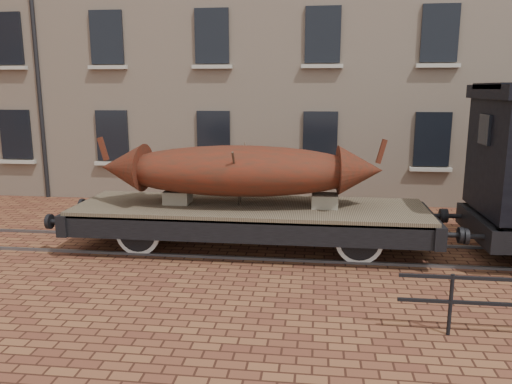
# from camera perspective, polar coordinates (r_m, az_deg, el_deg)

# --- Properties ---
(ground) EXTENTS (90.00, 90.00, 0.00)m
(ground) POSITION_cam_1_polar(r_m,az_deg,el_deg) (11.93, 2.33, -6.68)
(ground) COLOR #5A2E1F
(warehouse_cream) EXTENTS (40.00, 10.19, 14.00)m
(warehouse_cream) POSITION_cam_1_polar(r_m,az_deg,el_deg) (21.62, 13.28, 20.07)
(warehouse_cream) COLOR beige
(warehouse_cream) RESTS_ON ground
(rail_track) EXTENTS (30.00, 1.52, 0.06)m
(rail_track) POSITION_cam_1_polar(r_m,az_deg,el_deg) (11.92, 2.34, -6.54)
(rail_track) COLOR #59595E
(rail_track) RESTS_ON ground
(flatcar_wagon) EXTENTS (9.20, 2.50, 1.39)m
(flatcar_wagon) POSITION_cam_1_polar(r_m,az_deg,el_deg) (11.75, -0.70, -2.56)
(flatcar_wagon) COLOR brown
(flatcar_wagon) RESTS_ON ground
(iron_boat) EXTENTS (6.67, 2.07, 1.59)m
(iron_boat) POSITION_cam_1_polar(r_m,az_deg,el_deg) (11.57, -1.90, 2.48)
(iron_boat) COLOR #5D1A0E
(iron_boat) RESTS_ON flatcar_wagon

